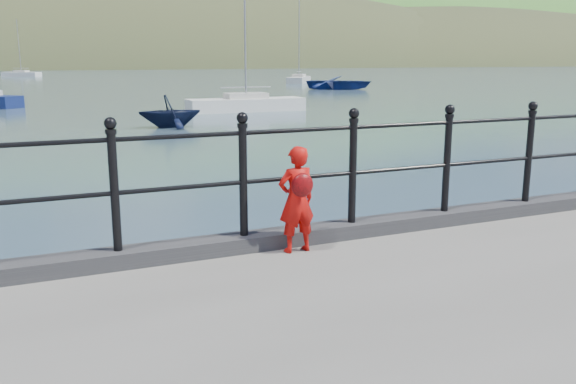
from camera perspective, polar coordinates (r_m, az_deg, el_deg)
name	(u,v)px	position (r m, az deg, el deg)	size (l,w,h in m)	color
ground	(294,327)	(6.72, 0.52, -12.56)	(600.00, 600.00, 0.00)	#2D4251
kerb	(300,235)	(6.21, 1.11, -4.07)	(60.00, 0.30, 0.15)	#28282B
railing	(300,163)	(6.04, 1.14, 2.76)	(18.11, 0.11, 1.20)	black
far_shore	(133,124)	(249.64, -14.30, 6.20)	(830.00, 200.00, 156.00)	#333A21
child	(297,199)	(5.81, 0.82, -0.65)	(0.39, 0.32, 1.03)	red
launch_blue	(339,83)	(57.54, 4.81, 10.17)	(4.26, 5.96, 1.23)	navy
launch_navy	(170,111)	(25.98, -10.99, 7.43)	(2.22, 2.57, 1.35)	black
sailboat_far	(299,80)	(72.50, 1.03, 10.45)	(5.33, 6.68, 9.65)	beige
sailboat_deep	(21,74)	(105.43, -23.67, 10.05)	(5.90, 4.89, 8.85)	white
sailboat_near	(246,105)	(33.47, -3.95, 8.11)	(6.38, 1.87, 8.72)	white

